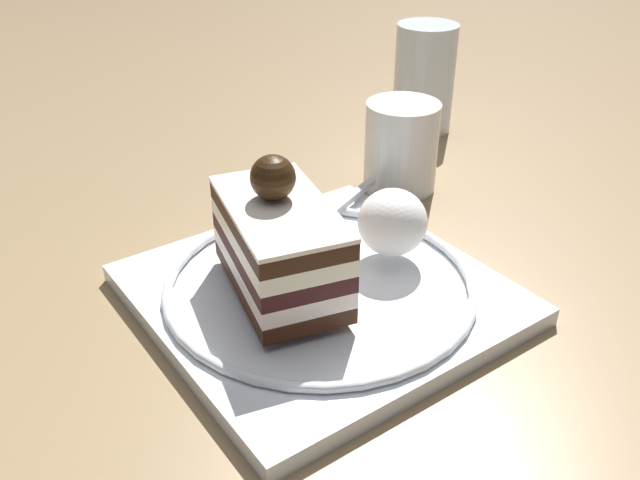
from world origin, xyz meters
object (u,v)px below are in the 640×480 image
Objects in this scene: dessert_plate at (320,291)px; fork at (333,212)px; drink_glass_near at (424,85)px; drink_glass_far at (401,149)px; whipped_cream_dollop at (392,222)px; cake_slice at (280,243)px.

dessert_plate is 0.09m from fork.
drink_glass_near is at bearing -50.43° from fork.
fork is 0.11m from drink_glass_far.
whipped_cream_dollop is 0.62× the size of drink_glass_far.
drink_glass_far reaches higher than whipped_cream_dollop.
dessert_plate is 0.34m from drink_glass_near.
cake_slice reaches higher than dessert_plate.
whipped_cream_dollop is at bearing -82.64° from dessert_plate.
dessert_plate is at bearing -100.60° from cake_slice.
drink_glass_near reaches higher than dessert_plate.
whipped_cream_dollop is 0.14m from drink_glass_far.
drink_glass_far reaches higher than fork.
whipped_cream_dollop is (0.00, -0.09, -0.01)m from cake_slice.
cake_slice reaches higher than fork.
dessert_plate is at bearing 130.68° from drink_glass_far.
cake_slice is at bearing 79.40° from dessert_plate.
whipped_cream_dollop is (0.01, -0.06, 0.03)m from dessert_plate.
drink_glass_near is at bearing -49.68° from cake_slice.
whipped_cream_dollop reaches higher than fork.
drink_glass_far is (0.12, -0.17, -0.01)m from cake_slice.
drink_glass_near reaches higher than drink_glass_far.
cake_slice is 1.49× the size of drink_glass_far.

